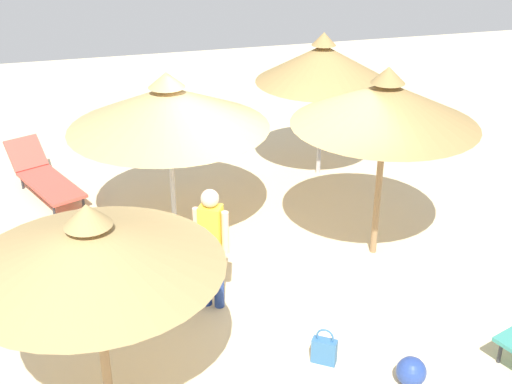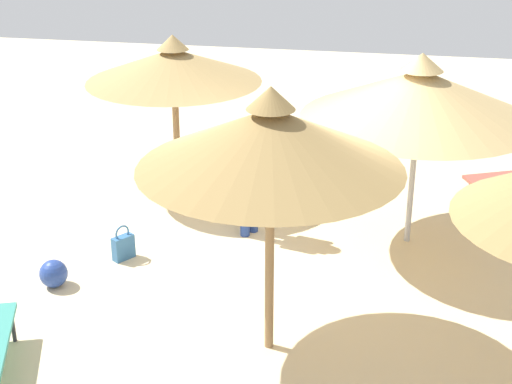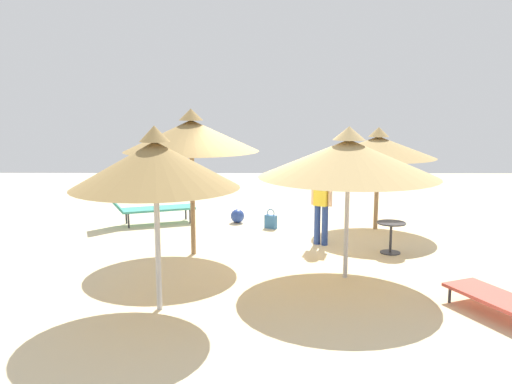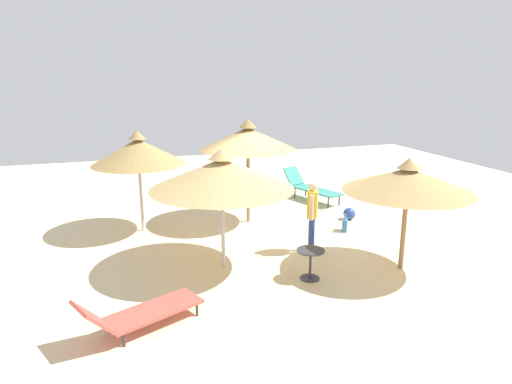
{
  "view_description": "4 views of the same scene",
  "coord_description": "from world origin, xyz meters",
  "px_view_note": "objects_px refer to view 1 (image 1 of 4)",
  "views": [
    {
      "loc": [
        8.03,
        -2.41,
        5.25
      ],
      "look_at": [
        0.01,
        -0.29,
        1.17
      ],
      "focal_mm": 47.97,
      "sensor_mm": 36.0,
      "label": 1
    },
    {
      "loc": [
        -1.02,
        8.12,
        4.68
      ],
      "look_at": [
        0.41,
        0.51,
        1.32
      ],
      "focal_mm": 53.98,
      "sensor_mm": 36.0,
      "label": 2
    },
    {
      "loc": [
        -9.98,
        0.19,
        2.92
      ],
      "look_at": [
        0.02,
        0.26,
        1.23
      ],
      "focal_mm": 37.65,
      "sensor_mm": 36.0,
      "label": 3
    },
    {
      "loc": [
        -3.48,
        -9.98,
        4.01
      ],
      "look_at": [
        -0.29,
        -0.35,
        1.32
      ],
      "focal_mm": 32.13,
      "sensor_mm": 36.0,
      "label": 4
    }
  ],
  "objects_px": {
    "side_table_round": "(107,266)",
    "lounge_chair_near_left": "(44,176)",
    "person_standing_front": "(211,242)",
    "handbag": "(324,350)",
    "parasol_umbrella_far_right": "(323,63)",
    "parasol_umbrella_center": "(91,246)",
    "parasol_umbrella_edge": "(386,104)",
    "beach_ball": "(411,372)",
    "parasol_umbrella_far_left": "(168,107)"
  },
  "relations": [
    {
      "from": "parasol_umbrella_far_right",
      "to": "beach_ball",
      "type": "xyz_separation_m",
      "value": [
        5.53,
        -0.88,
        -1.91
      ]
    },
    {
      "from": "handbag",
      "to": "side_table_round",
      "type": "xyz_separation_m",
      "value": [
        -2.05,
        -2.29,
        0.24
      ]
    },
    {
      "from": "parasol_umbrella_far_right",
      "to": "parasol_umbrella_center",
      "type": "bearing_deg",
      "value": -39.87
    },
    {
      "from": "handbag",
      "to": "beach_ball",
      "type": "bearing_deg",
      "value": 54.05
    },
    {
      "from": "side_table_round",
      "to": "lounge_chair_near_left",
      "type": "bearing_deg",
      "value": -165.8
    },
    {
      "from": "handbag",
      "to": "parasol_umbrella_edge",
      "type": "bearing_deg",
      "value": 144.12
    },
    {
      "from": "parasol_umbrella_center",
      "to": "handbag",
      "type": "height_order",
      "value": "parasol_umbrella_center"
    },
    {
      "from": "person_standing_front",
      "to": "beach_ball",
      "type": "distance_m",
      "value": 2.81
    },
    {
      "from": "parasol_umbrella_center",
      "to": "handbag",
      "type": "bearing_deg",
      "value": 89.34
    },
    {
      "from": "parasol_umbrella_edge",
      "to": "person_standing_front",
      "type": "distance_m",
      "value": 2.97
    },
    {
      "from": "parasol_umbrella_edge",
      "to": "lounge_chair_near_left",
      "type": "xyz_separation_m",
      "value": [
        -3.29,
        -4.69,
        -1.98
      ]
    },
    {
      "from": "parasol_umbrella_center",
      "to": "parasol_umbrella_edge",
      "type": "bearing_deg",
      "value": 117.91
    },
    {
      "from": "parasol_umbrella_edge",
      "to": "side_table_round",
      "type": "bearing_deg",
      "value": -88.73
    },
    {
      "from": "parasol_umbrella_far_right",
      "to": "beach_ball",
      "type": "relative_size",
      "value": 7.77
    },
    {
      "from": "parasol_umbrella_edge",
      "to": "parasol_umbrella_far_left",
      "type": "height_order",
      "value": "parasol_umbrella_edge"
    },
    {
      "from": "parasol_umbrella_far_left",
      "to": "person_standing_front",
      "type": "bearing_deg",
      "value": 4.76
    },
    {
      "from": "side_table_round",
      "to": "beach_ball",
      "type": "height_order",
      "value": "side_table_round"
    },
    {
      "from": "parasol_umbrella_center",
      "to": "person_standing_front",
      "type": "relative_size",
      "value": 1.56
    },
    {
      "from": "parasol_umbrella_center",
      "to": "lounge_chair_near_left",
      "type": "relative_size",
      "value": 1.24
    },
    {
      "from": "parasol_umbrella_far_right",
      "to": "parasol_umbrella_edge",
      "type": "bearing_deg",
      "value": -2.83
    },
    {
      "from": "handbag",
      "to": "beach_ball",
      "type": "xyz_separation_m",
      "value": [
        0.58,
        0.8,
        -0.01
      ]
    },
    {
      "from": "parasol_umbrella_center",
      "to": "person_standing_front",
      "type": "distance_m",
      "value": 2.21
    },
    {
      "from": "parasol_umbrella_edge",
      "to": "beach_ball",
      "type": "distance_m",
      "value": 3.53
    },
    {
      "from": "person_standing_front",
      "to": "handbag",
      "type": "height_order",
      "value": "person_standing_front"
    },
    {
      "from": "parasol_umbrella_far_left",
      "to": "parasol_umbrella_center",
      "type": "xyz_separation_m",
      "value": [
        3.51,
        -1.25,
        -0.11
      ]
    },
    {
      "from": "parasol_umbrella_edge",
      "to": "side_table_round",
      "type": "distance_m",
      "value": 4.27
    },
    {
      "from": "parasol_umbrella_edge",
      "to": "lounge_chair_near_left",
      "type": "distance_m",
      "value": 6.06
    },
    {
      "from": "parasol_umbrella_center",
      "to": "parasol_umbrella_far_right",
      "type": "xyz_separation_m",
      "value": [
        -4.93,
        4.11,
        0.17
      ]
    },
    {
      "from": "parasol_umbrella_edge",
      "to": "parasol_umbrella_center",
      "type": "xyz_separation_m",
      "value": [
        2.11,
        -3.98,
        -0.39
      ]
    },
    {
      "from": "parasol_umbrella_far_left",
      "to": "parasol_umbrella_far_right",
      "type": "relative_size",
      "value": 1.13
    },
    {
      "from": "parasol_umbrella_center",
      "to": "side_table_round",
      "type": "bearing_deg",
      "value": 176.13
    },
    {
      "from": "parasol_umbrella_far_left",
      "to": "beach_ball",
      "type": "bearing_deg",
      "value": 25.73
    },
    {
      "from": "parasol_umbrella_center",
      "to": "lounge_chair_near_left",
      "type": "height_order",
      "value": "parasol_umbrella_center"
    },
    {
      "from": "parasol_umbrella_center",
      "to": "beach_ball",
      "type": "bearing_deg",
      "value": 79.32
    },
    {
      "from": "parasol_umbrella_edge",
      "to": "beach_ball",
      "type": "relative_size",
      "value": 8.34
    },
    {
      "from": "lounge_chair_near_left",
      "to": "side_table_round",
      "type": "distance_m",
      "value": 3.48
    },
    {
      "from": "side_table_round",
      "to": "person_standing_front",
      "type": "bearing_deg",
      "value": 64.2
    },
    {
      "from": "beach_ball",
      "to": "person_standing_front",
      "type": "bearing_deg",
      "value": -137.99
    },
    {
      "from": "parasol_umbrella_edge",
      "to": "lounge_chair_near_left",
      "type": "height_order",
      "value": "parasol_umbrella_edge"
    },
    {
      "from": "parasol_umbrella_far_right",
      "to": "side_table_round",
      "type": "relative_size",
      "value": 4.24
    },
    {
      "from": "parasol_umbrella_far_right",
      "to": "lounge_chair_near_left",
      "type": "relative_size",
      "value": 1.25
    },
    {
      "from": "parasol_umbrella_far_left",
      "to": "parasol_umbrella_edge",
      "type": "bearing_deg",
      "value": 62.8
    },
    {
      "from": "side_table_round",
      "to": "beach_ball",
      "type": "relative_size",
      "value": 1.83
    },
    {
      "from": "person_standing_front",
      "to": "handbag",
      "type": "bearing_deg",
      "value": 35.21
    },
    {
      "from": "parasol_umbrella_far_right",
      "to": "side_table_round",
      "type": "xyz_separation_m",
      "value": [
        2.9,
        -3.98,
        -1.66
      ]
    },
    {
      "from": "parasol_umbrella_center",
      "to": "lounge_chair_near_left",
      "type": "distance_m",
      "value": 5.67
    },
    {
      "from": "beach_ball",
      "to": "parasol_umbrella_edge",
      "type": "bearing_deg",
      "value": 164.71
    },
    {
      "from": "parasol_umbrella_edge",
      "to": "handbag",
      "type": "height_order",
      "value": "parasol_umbrella_edge"
    },
    {
      "from": "handbag",
      "to": "side_table_round",
      "type": "relative_size",
      "value": 0.76
    },
    {
      "from": "parasol_umbrella_edge",
      "to": "parasol_umbrella_center",
      "type": "distance_m",
      "value": 4.52
    }
  ]
}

